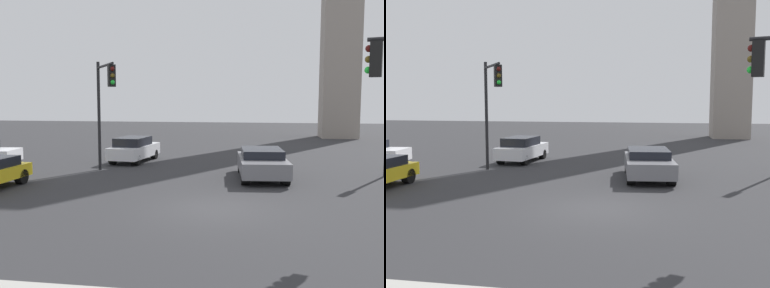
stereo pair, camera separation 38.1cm
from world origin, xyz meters
TOP-DOWN VIEW (x-y plane):
  - ground_plane at (0.00, 0.00)m, footprint 109.61×109.61m
  - traffic_light_0 at (-6.07, 6.18)m, footprint 1.94×2.99m
  - car_3 at (1.61, 6.26)m, footprint 2.57×4.92m
  - car_4 at (-5.95, 10.67)m, footprint 2.21×4.37m

SIDE VIEW (x-z plane):
  - ground_plane at x=0.00m, z-range 0.00..0.00m
  - car_3 at x=1.61m, z-range 0.05..1.44m
  - car_4 at x=-5.95m, z-range 0.03..1.51m
  - traffic_light_0 at x=-6.07m, z-range 1.16..6.81m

